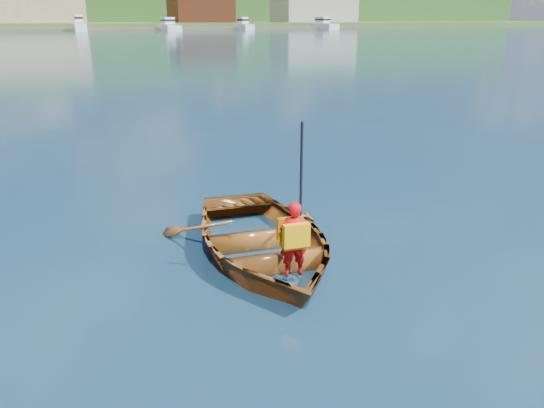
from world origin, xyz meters
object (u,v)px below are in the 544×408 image
at_px(rowboat, 262,240).
at_px(dock, 88,30).
at_px(child_paddler, 293,237).
at_px(marina_yachts, 96,26).

bearing_deg(rowboat, dock, 86.13).
xyz_separation_m(rowboat, child_paddler, (0.06, -0.91, 0.39)).
height_order(dock, marina_yachts, marina_yachts).
relative_size(child_paddler, dock, 0.01).
distance_m(child_paddler, dock, 150.05).
bearing_deg(marina_yachts, rowboat, -94.67).
xyz_separation_m(child_paddler, marina_yachts, (11.71, 145.03, 0.72)).
bearing_deg(child_paddler, dock, 86.18).
distance_m(dock, marina_yachts, 5.08).
xyz_separation_m(child_paddler, dock, (9.99, 149.71, -0.23)).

